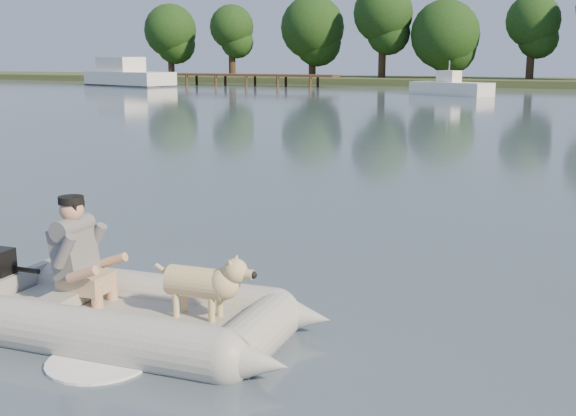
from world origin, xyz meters
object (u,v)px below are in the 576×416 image
at_px(dock, 240,80).
at_px(dog, 197,288).
at_px(dinghy, 134,274).
at_px(cabin_cruiser, 129,72).
at_px(man, 76,248).
at_px(motorboat, 452,79).

xyz_separation_m(dock, dog, (26.14, -52.46, -0.00)).
bearing_deg(dock, dinghy, -64.11).
bearing_deg(cabin_cruiser, dinghy, -36.61).
xyz_separation_m(man, cabin_cruiser, (-33.52, 48.09, 0.48)).
height_order(dinghy, motorboat, motorboat).
xyz_separation_m(man, dog, (1.34, 0.06, -0.26)).
height_order(man, dog, man).
bearing_deg(dog, motorboat, 95.27).
xyz_separation_m(dock, man, (24.80, -52.52, 0.25)).
relative_size(dock, motorboat, 3.16).
distance_m(man, dog, 1.37).
bearing_deg(motorboat, dog, -57.48).
distance_m(dock, man, 58.08).
xyz_separation_m(dinghy, motorboat, (-5.32, 44.10, 0.51)).
bearing_deg(dog, man, -180.00).
bearing_deg(dog, dinghy, -175.43).
bearing_deg(cabin_cruiser, man, -37.15).
bearing_deg(dinghy, cabin_cruiser, 122.97).
relative_size(dog, cabin_cruiser, 0.10).
height_order(dog, motorboat, motorboat).
relative_size(dinghy, cabin_cruiser, 0.47).
height_order(dock, dinghy, dinghy).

